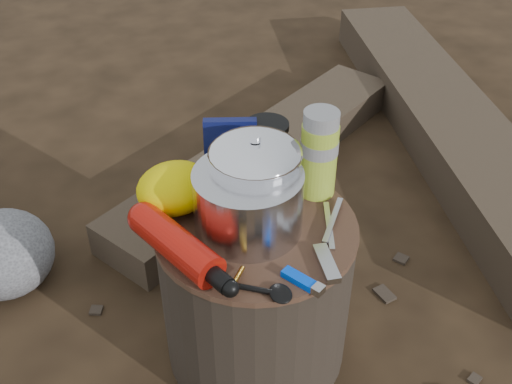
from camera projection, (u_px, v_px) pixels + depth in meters
name	position (u px, v px, depth m)	size (l,w,h in m)	color
ground	(256.00, 346.00, 1.52)	(60.00, 60.00, 0.00)	black
stump	(256.00, 291.00, 1.40)	(0.42, 0.42, 0.39)	black
log_main	(444.00, 120.00, 2.23)	(0.30, 1.81, 0.15)	#392D21
log_small	(263.00, 155.00, 2.09)	(0.24, 1.30, 0.11)	#392D21
foil_windscreen	(248.00, 201.00, 1.24)	(0.22, 0.22, 0.14)	#BABAC1
camping_pot	(255.00, 179.00, 1.26)	(0.18, 0.18, 0.18)	white
fuel_bottle	(177.00, 245.00, 1.19)	(0.07, 0.28, 0.07)	#B0150C
thermos	(319.00, 154.00, 1.32)	(0.08, 0.08, 0.20)	#9CB830
travel_mug	(267.00, 151.00, 1.38)	(0.09, 0.09, 0.14)	black
stuff_sack	(175.00, 188.00, 1.30)	(0.16, 0.13, 0.11)	#EDD700
food_pouch	(231.00, 151.00, 1.38)	(0.12, 0.03, 0.15)	#0A0F45
lighter	(299.00, 279.00, 1.15)	(0.02, 0.09, 0.02)	#0045F8
multitool	(327.00, 263.00, 1.19)	(0.03, 0.10, 0.01)	#B2B2B7
pot_grabber	(329.00, 224.00, 1.28)	(0.04, 0.15, 0.01)	#B2B2B7
spork	(240.00, 286.00, 1.14)	(0.03, 0.16, 0.01)	black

